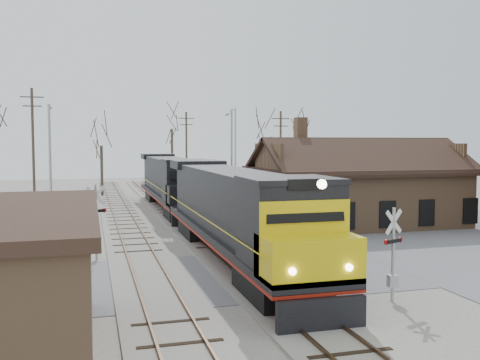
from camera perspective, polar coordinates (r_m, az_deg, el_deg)
name	(u,v)px	position (r m, az deg, el deg)	size (l,w,h in m)	color
ground	(249,274)	(25.04, 0.96, -9.98)	(140.00, 140.00, 0.00)	#A19B91
road	(249,274)	(25.03, 0.96, -9.94)	(60.00, 9.00, 0.03)	slate
track_main	(190,225)	(39.36, -5.34, -4.76)	(3.40, 90.00, 0.24)	#A19B91
track_siding	(128,227)	(38.82, -11.91, -4.95)	(3.40, 90.00, 0.24)	#A19B91
depot	(358,192)	(40.22, 12.50, -1.29)	(15.20, 9.31, 7.90)	#8F6A4A
locomotive_lead	(236,213)	(26.64, -0.39, -3.55)	(3.26, 21.83, 4.85)	black
locomotive_trailing	(171,182)	(48.20, -7.35, -0.20)	(3.26, 21.83, 4.59)	black
crossbuck_near	(393,257)	(21.22, 16.01, -7.92)	(0.99, 0.45, 3.61)	#A5A8AD
crossbuck_far	(96,224)	(28.55, -15.12, -4.59)	(1.10, 0.39, 3.92)	#A5A8AD
streetlight_a	(50,159)	(40.22, -19.59, 2.16)	(0.25, 2.04, 8.76)	#A5A8AD
streetlight_b	(231,156)	(46.46, -0.94, 2.58)	(0.25, 2.04, 8.72)	#A5A8AD
streetlight_c	(235,148)	(57.99, -0.53, 3.39)	(0.25, 2.04, 9.77)	#A5A8AD
utility_pole_a	(33,147)	(51.27, -21.20, 3.33)	(2.00, 0.24, 10.90)	#382D23
utility_pole_b	(186,150)	(67.68, -5.74, 3.25)	(2.00, 0.24, 9.91)	#382D23
utility_pole_c	(281,153)	(58.13, 4.35, 2.90)	(2.00, 0.24, 9.45)	#382D23
tree_b	(101,137)	(62.05, -14.59, 4.43)	(3.82, 3.82, 9.35)	#382D23
tree_c	(172,119)	(71.44, -7.29, 6.47)	(5.25, 5.25, 12.86)	#382D23
tree_d	(264,128)	(67.37, 2.55, 5.52)	(4.49, 4.49, 11.00)	#382D23
tree_e	(300,127)	(64.83, 6.40, 5.60)	(4.52, 4.52, 11.07)	#382D23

